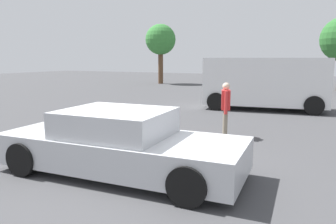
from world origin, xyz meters
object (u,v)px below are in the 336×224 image
at_px(dog, 152,128).
at_px(pedestrian, 226,105).
at_px(sedan_foreground, 120,144).
at_px(van_white, 265,82).

relative_size(dog, pedestrian, 0.41).
height_order(sedan_foreground, van_white, van_white).
height_order(sedan_foreground, pedestrian, pedestrian).
bearing_deg(sedan_foreground, van_white, 80.30).
bearing_deg(van_white, dog, -112.99).
xyz_separation_m(dog, pedestrian, (1.72, 1.18, 0.61)).
distance_m(dog, pedestrian, 2.17).
distance_m(sedan_foreground, dog, 2.78).
bearing_deg(dog, sedan_foreground, 49.12).
xyz_separation_m(dog, van_white, (1.79, 6.76, 0.91)).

